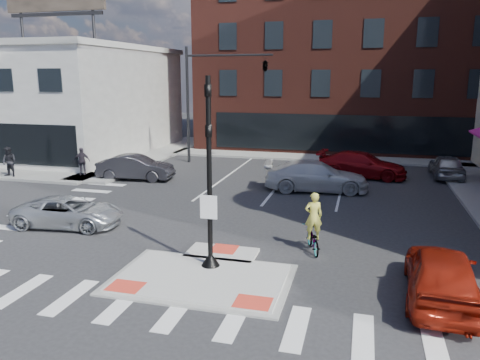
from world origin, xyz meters
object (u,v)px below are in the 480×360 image
(pedestrian_b, at_px, (82,161))
(bg_car_dark, at_px, (136,167))
(silver_suv, at_px, (69,212))
(bg_car_silver, at_px, (447,166))
(cyclist, at_px, (313,232))
(pedestrian_a, at_px, (9,162))
(bg_car_red, at_px, (362,165))
(white_pickup, at_px, (316,176))
(red_sedan, at_px, (441,274))

(pedestrian_b, bearing_deg, bg_car_dark, -18.97)
(silver_suv, relative_size, bg_car_dark, 0.98)
(bg_car_silver, distance_m, cyclist, 15.76)
(pedestrian_a, bearing_deg, bg_car_red, 17.39)
(bg_car_silver, relative_size, cyclist, 1.96)
(white_pickup, height_order, pedestrian_a, pedestrian_a)
(bg_car_silver, bearing_deg, pedestrian_a, 15.41)
(silver_suv, relative_size, red_sedan, 0.97)
(cyclist, bearing_deg, white_pickup, -102.97)
(pedestrian_a, bearing_deg, bg_car_dark, 14.74)
(bg_car_silver, xyz_separation_m, pedestrian_b, (-21.50, -5.54, 0.27))
(pedestrian_b, bearing_deg, pedestrian_a, -179.44)
(bg_car_dark, distance_m, bg_car_red, 13.67)
(red_sedan, relative_size, white_pickup, 0.83)
(bg_car_silver, xyz_separation_m, pedestrian_a, (-25.35, -7.15, 0.33))
(cyclist, bearing_deg, silver_suv, -19.56)
(bg_car_silver, height_order, pedestrian_a, pedestrian_a)
(pedestrian_b, bearing_deg, cyclist, -52.54)
(silver_suv, relative_size, bg_car_silver, 1.05)
(bg_car_red, relative_size, pedestrian_b, 3.17)
(bg_car_dark, height_order, bg_car_red, bg_car_red)
(red_sedan, bearing_deg, pedestrian_b, -28.18)
(bg_car_red, xyz_separation_m, cyclist, (-1.51, -13.20, -0.05))
(bg_car_silver, relative_size, bg_car_red, 0.79)
(white_pickup, bearing_deg, bg_car_dark, 82.54)
(bg_car_silver, distance_m, bg_car_red, 5.12)
(bg_car_red, xyz_separation_m, pedestrian_a, (-20.36, -6.00, 0.28))
(cyclist, height_order, pedestrian_a, cyclist)
(bg_car_silver, bearing_deg, cyclist, 65.29)
(pedestrian_b, bearing_deg, silver_suv, -81.96)
(red_sedan, bearing_deg, bg_car_dark, -34.12)
(bg_car_silver, xyz_separation_m, cyclist, (-6.50, -14.35, 0.01))
(bg_car_dark, relative_size, pedestrian_b, 2.69)
(white_pickup, distance_m, pedestrian_a, 18.12)
(bg_car_red, distance_m, cyclist, 13.29)
(cyclist, bearing_deg, bg_car_silver, -132.55)
(white_pickup, distance_m, bg_car_red, 4.81)
(white_pickup, xyz_separation_m, bg_car_dark, (-10.68, 0.01, -0.06))
(bg_car_dark, relative_size, pedestrian_a, 2.51)
(silver_suv, distance_m, red_sedan, 14.17)
(white_pickup, bearing_deg, pedestrian_b, 83.33)
(silver_suv, distance_m, cyclist, 10.03)
(white_pickup, height_order, bg_car_red, white_pickup)
(silver_suv, height_order, red_sedan, red_sedan)
(white_pickup, xyz_separation_m, bg_car_silver, (7.32, 5.36, -0.08))
(bg_car_silver, bearing_deg, pedestrian_b, 14.11)
(white_pickup, relative_size, bg_car_dark, 1.23)
(silver_suv, bearing_deg, pedestrian_a, 45.26)
(bg_car_red, height_order, pedestrian_b, pedestrian_b)
(bg_car_dark, bearing_deg, bg_car_silver, -78.99)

